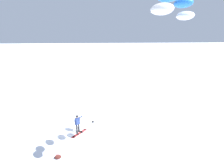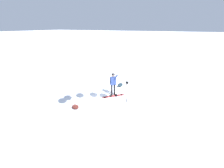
{
  "view_description": "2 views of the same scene",
  "coord_description": "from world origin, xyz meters",
  "px_view_note": "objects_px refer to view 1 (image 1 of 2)",
  "views": [
    {
      "loc": [
        12.62,
        2.02,
        8.62
      ],
      "look_at": [
        2.76,
        2.99,
        5.48
      ],
      "focal_mm": 25.36,
      "sensor_mm": 36.0,
      "label": 1
    },
    {
      "loc": [
        10.47,
        5.53,
        5.04
      ],
      "look_at": [
        0.42,
        0.35,
        1.1
      ],
      "focal_mm": 27.03,
      "sensor_mm": 36.0,
      "label": 2
    }
  ],
  "objects_px": {
    "camera_tripod": "(93,125)",
    "gear_bag_small": "(58,157)",
    "snowboard": "(79,133)",
    "snowboarder": "(77,122)",
    "gear_bag_large": "(77,120)",
    "traction_kite": "(176,4)"
  },
  "relations": [
    {
      "from": "snowboard",
      "to": "gear_bag_large",
      "type": "relative_size",
      "value": 2.12
    },
    {
      "from": "snowboarder",
      "to": "snowboard",
      "type": "bearing_deg",
      "value": 30.7
    },
    {
      "from": "gear_bag_large",
      "to": "camera_tripod",
      "type": "bearing_deg",
      "value": 32.64
    },
    {
      "from": "snowboard",
      "to": "traction_kite",
      "type": "height_order",
      "value": "traction_kite"
    },
    {
      "from": "traction_kite",
      "to": "camera_tripod",
      "type": "distance_m",
      "value": 10.77
    },
    {
      "from": "camera_tripod",
      "to": "gear_bag_small",
      "type": "bearing_deg",
      "value": -46.24
    },
    {
      "from": "snowboard",
      "to": "snowboarder",
      "type": "bearing_deg",
      "value": -149.3
    },
    {
      "from": "snowboarder",
      "to": "gear_bag_large",
      "type": "height_order",
      "value": "snowboarder"
    },
    {
      "from": "snowboarder",
      "to": "gear_bag_large",
      "type": "xyz_separation_m",
      "value": [
        -1.95,
        -0.3,
        -0.91
      ]
    },
    {
      "from": "traction_kite",
      "to": "gear_bag_small",
      "type": "bearing_deg",
      "value": -108.01
    },
    {
      "from": "gear_bag_small",
      "to": "traction_kite",
      "type": "bearing_deg",
      "value": 71.99
    },
    {
      "from": "snowboarder",
      "to": "gear_bag_small",
      "type": "height_order",
      "value": "snowboarder"
    },
    {
      "from": "gear_bag_large",
      "to": "gear_bag_small",
      "type": "xyz_separation_m",
      "value": [
        5.08,
        -0.82,
        -0.02
      ]
    },
    {
      "from": "snowboarder",
      "to": "gear_bag_small",
      "type": "bearing_deg",
      "value": -19.7
    },
    {
      "from": "gear_bag_large",
      "to": "traction_kite",
      "type": "bearing_deg",
      "value": 38.78
    },
    {
      "from": "snowboard",
      "to": "gear_bag_small",
      "type": "xyz_separation_m",
      "value": [
        2.91,
        -1.25,
        0.1
      ]
    },
    {
      "from": "snowboarder",
      "to": "traction_kite",
      "type": "xyz_separation_m",
      "value": [
        5.28,
        5.51,
        8.84
      ]
    },
    {
      "from": "snowboarder",
      "to": "gear_bag_large",
      "type": "bearing_deg",
      "value": -171.27
    },
    {
      "from": "gear_bag_large",
      "to": "gear_bag_small",
      "type": "bearing_deg",
      "value": -9.19
    },
    {
      "from": "snowboarder",
      "to": "traction_kite",
      "type": "relative_size",
      "value": 0.54
    },
    {
      "from": "gear_bag_large",
      "to": "camera_tripod",
      "type": "height_order",
      "value": "camera_tripod"
    },
    {
      "from": "gear_bag_small",
      "to": "gear_bag_large",
      "type": "bearing_deg",
      "value": 170.81
    }
  ]
}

